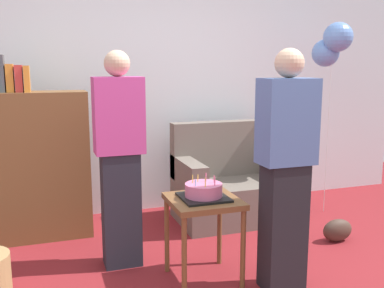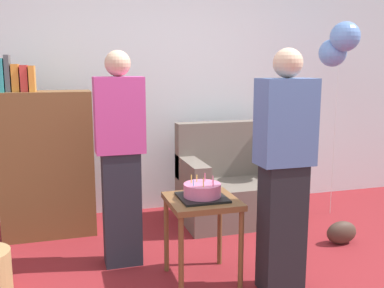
{
  "view_description": "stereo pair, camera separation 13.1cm",
  "coord_description": "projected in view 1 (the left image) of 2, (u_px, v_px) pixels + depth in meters",
  "views": [
    {
      "loc": [
        -1.13,
        -2.44,
        1.52
      ],
      "look_at": [
        -0.11,
        0.56,
        0.95
      ],
      "focal_mm": 41.02,
      "sensor_mm": 36.0,
      "label": 1
    },
    {
      "loc": [
        -1.01,
        -2.48,
        1.52
      ],
      "look_at": [
        -0.11,
        0.56,
        0.95
      ],
      "focal_mm": 41.02,
      "sensor_mm": 36.0,
      "label": 2
    }
  ],
  "objects": [
    {
      "name": "side_table",
      "position": [
        203.0,
        211.0,
        3.07
      ],
      "size": [
        0.48,
        0.48,
        0.61
      ],
      "color": "brown",
      "rests_on": "ground_plane"
    },
    {
      "name": "person_holding_cake",
      "position": [
        285.0,
        171.0,
        2.91
      ],
      "size": [
        0.36,
        0.22,
        1.63
      ],
      "rotation": [
        0.0,
        0.0,
        2.69
      ],
      "color": "black",
      "rests_on": "ground_plane"
    },
    {
      "name": "person_blowing_candles",
      "position": [
        120.0,
        159.0,
        3.26
      ],
      "size": [
        0.36,
        0.22,
        1.63
      ],
      "rotation": [
        0.0,
        0.0,
        -0.25
      ],
      "color": "#23232D",
      "rests_on": "ground_plane"
    },
    {
      "name": "couch",
      "position": [
        231.0,
        185.0,
        4.38
      ],
      "size": [
        1.1,
        0.7,
        0.96
      ],
      "color": "#6B6056",
      "rests_on": "ground_plane"
    },
    {
      "name": "wall_back",
      "position": [
        156.0,
        82.0,
        4.58
      ],
      "size": [
        6.0,
        0.1,
        2.7
      ],
      "primitive_type": "cube",
      "color": "silver",
      "rests_on": "ground_plane"
    },
    {
      "name": "bookshelf",
      "position": [
        42.0,
        163.0,
        3.85
      ],
      "size": [
        0.8,
        0.36,
        1.61
      ],
      "color": "brown",
      "rests_on": "ground_plane"
    },
    {
      "name": "handbag",
      "position": [
        337.0,
        230.0,
        3.83
      ],
      "size": [
        0.28,
        0.14,
        0.2
      ],
      "primitive_type": "ellipsoid",
      "color": "#473328",
      "rests_on": "ground_plane"
    },
    {
      "name": "birthday_cake",
      "position": [
        204.0,
        191.0,
        3.04
      ],
      "size": [
        0.32,
        0.32,
        0.17
      ],
      "color": "black",
      "rests_on": "side_table"
    },
    {
      "name": "balloon_bunch",
      "position": [
        332.0,
        45.0,
        4.33
      ],
      "size": [
        0.31,
        0.43,
        1.94
      ],
      "color": "silver",
      "rests_on": "ground_plane"
    }
  ]
}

